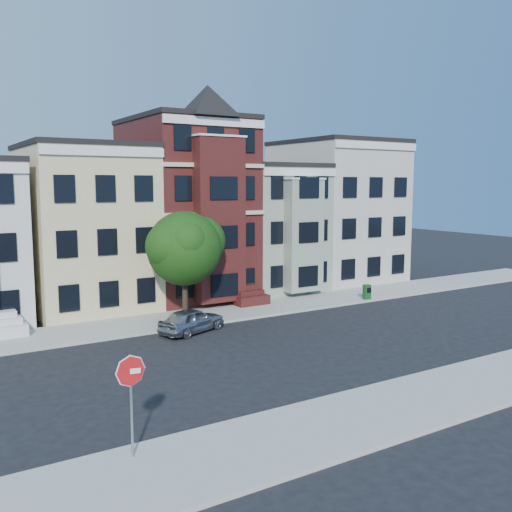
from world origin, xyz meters
TOP-DOWN VIEW (x-y plane):
  - ground at (0.00, 0.00)m, footprint 120.00×120.00m
  - far_sidewalk at (0.00, 8.00)m, footprint 60.00×4.00m
  - near_sidewalk at (0.00, -8.00)m, footprint 60.00×4.00m
  - house_yellow at (-7.00, 14.50)m, footprint 7.00×9.00m
  - house_brown at (0.00, 14.50)m, footprint 7.00×9.00m
  - house_green at (6.50, 14.50)m, footprint 6.00×9.00m
  - house_cream at (13.50, 14.50)m, footprint 8.00×9.00m
  - street_tree at (-3.46, 7.33)m, footprint 8.43×8.43m
  - parked_car at (-4.06, 5.20)m, footprint 4.24×2.89m
  - newspaper_box at (9.42, 6.30)m, footprint 0.51×0.48m
  - stop_sign at (-11.65, -6.77)m, footprint 0.93×0.36m

SIDE VIEW (x-z plane):
  - ground at x=0.00m, z-range 0.00..0.00m
  - far_sidewalk at x=0.00m, z-range 0.00..0.15m
  - near_sidewalk at x=0.00m, z-range 0.00..0.15m
  - newspaper_box at x=9.42m, z-range 0.15..1.14m
  - parked_car at x=-4.06m, z-range 0.00..1.34m
  - stop_sign at x=-11.65m, z-range 0.15..3.52m
  - street_tree at x=-3.46m, z-range 0.15..7.82m
  - house_green at x=6.50m, z-range 0.00..9.00m
  - house_yellow at x=-7.00m, z-range 0.00..10.00m
  - house_cream at x=13.50m, z-range 0.00..11.00m
  - house_brown at x=0.00m, z-range 0.00..12.00m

